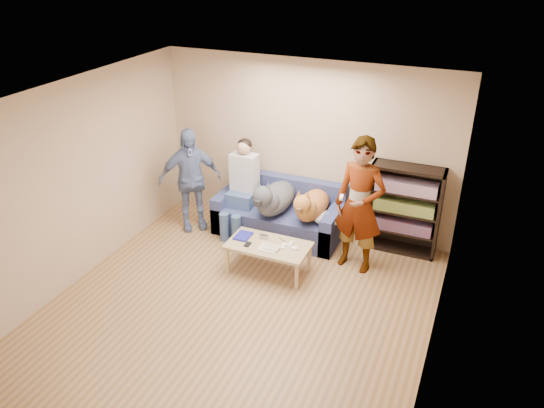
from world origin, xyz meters
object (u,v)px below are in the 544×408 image
at_px(person_standing_left, 190,180).
at_px(bookshelf, 404,207).
at_px(notebook_blue, 243,236).
at_px(sofa, 280,216).
at_px(dog_gray, 274,198).
at_px(person_seated, 242,184).
at_px(coffee_table, 268,247).
at_px(person_standing_right, 360,206).
at_px(dog_tan, 311,205).
at_px(camera_silver, 264,237).

distance_m(person_standing_left, bookshelf, 3.18).
distance_m(notebook_blue, sofa, 1.02).
xyz_separation_m(person_standing_left, dog_gray, (1.30, 0.18, -0.14)).
distance_m(person_seated, dog_gray, 0.57).
distance_m(person_standing_left, coffee_table, 1.78).
distance_m(person_standing_right, sofa, 1.54).
height_order(sofa, bookshelf, bookshelf).
bearing_deg(coffee_table, notebook_blue, 172.87).
distance_m(person_seated, dog_tan, 1.12).
relative_size(person_standing_right, dog_gray, 1.47).
bearing_deg(notebook_blue, coffee_table, -7.13).
height_order(camera_silver, dog_gray, dog_gray).
xyz_separation_m(dog_gray, dog_tan, (0.56, 0.05, -0.03)).
bearing_deg(bookshelf, dog_tan, -163.12).
distance_m(notebook_blue, person_seated, 1.03).
relative_size(camera_silver, person_seated, 0.07).
relative_size(camera_silver, coffee_table, 0.10).
bearing_deg(person_standing_right, camera_silver, -148.73).
height_order(person_standing_right, coffee_table, person_standing_right).
xyz_separation_m(sofa, dog_tan, (0.54, -0.15, 0.36)).
bearing_deg(camera_silver, dog_tan, 63.13).
bearing_deg(dog_tan, person_seated, 178.83).
xyz_separation_m(notebook_blue, person_seated, (-0.43, 0.87, 0.34)).
bearing_deg(person_seated, camera_silver, -48.28).
bearing_deg(dog_tan, person_standing_left, -173.23).
bearing_deg(coffee_table, bookshelf, 39.84).
height_order(person_standing_right, dog_tan, person_standing_right).
xyz_separation_m(camera_silver, bookshelf, (1.66, 1.16, 0.23)).
relative_size(person_seated, coffee_table, 1.34).
bearing_deg(bookshelf, person_standing_right, -124.76).
xyz_separation_m(sofa, dog_gray, (-0.02, -0.20, 0.38)).
distance_m(dog_gray, bookshelf, 1.87).
bearing_deg(bookshelf, person_seated, -171.36).
height_order(camera_silver, sofa, sofa).
xyz_separation_m(dog_gray, coffee_table, (0.28, -0.85, -0.29)).
relative_size(sofa, coffee_table, 1.73).
xyz_separation_m(person_standing_left, sofa, (1.32, 0.37, -0.53)).
bearing_deg(sofa, camera_silver, -81.22).
relative_size(person_standing_left, person_seated, 1.10).
bearing_deg(person_seated, dog_tan, -1.17).
height_order(person_standing_left, dog_gray, person_standing_left).
bearing_deg(sofa, person_standing_left, -164.36).
bearing_deg(person_standing_left, person_seated, -22.07).
distance_m(person_standing_right, notebook_blue, 1.63).
bearing_deg(bookshelf, sofa, -172.60).
bearing_deg(notebook_blue, sofa, 82.21).
relative_size(notebook_blue, bookshelf, 0.20).
bearing_deg(sofa, bookshelf, 7.40).
xyz_separation_m(person_standing_right, camera_silver, (-1.17, -0.46, -0.49)).
xyz_separation_m(dog_tan, coffee_table, (-0.27, -0.90, -0.27)).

